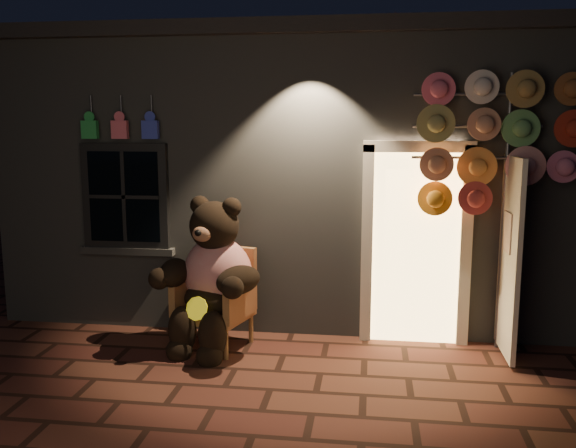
# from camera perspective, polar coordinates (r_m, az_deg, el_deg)

# --- Properties ---
(ground) EXTENTS (60.00, 60.00, 0.00)m
(ground) POSITION_cam_1_polar(r_m,az_deg,el_deg) (5.68, -1.70, -15.22)
(ground) COLOR #572E21
(ground) RESTS_ON ground
(shop_building) EXTENTS (7.30, 5.95, 3.51)m
(shop_building) POSITION_cam_1_polar(r_m,az_deg,el_deg) (9.15, 2.42, 5.42)
(shop_building) COLOR slate
(shop_building) RESTS_ON ground
(wicker_armchair) EXTENTS (0.86, 0.82, 1.05)m
(wicker_armchair) POSITION_cam_1_polar(r_m,az_deg,el_deg) (6.63, -6.54, -6.81)
(wicker_armchair) COLOR olive
(wicker_armchair) RESTS_ON ground
(teddy_bear) EXTENTS (1.17, 1.06, 1.68)m
(teddy_bear) POSITION_cam_1_polar(r_m,az_deg,el_deg) (6.45, -7.08, -5.01)
(teddy_bear) COLOR #AE1213
(teddy_bear) RESTS_ON ground
(hat_rack) EXTENTS (1.69, 0.22, 2.89)m
(hat_rack) POSITION_cam_1_polar(r_m,az_deg,el_deg) (6.49, 18.78, 7.56)
(hat_rack) COLOR #59595E
(hat_rack) RESTS_ON ground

